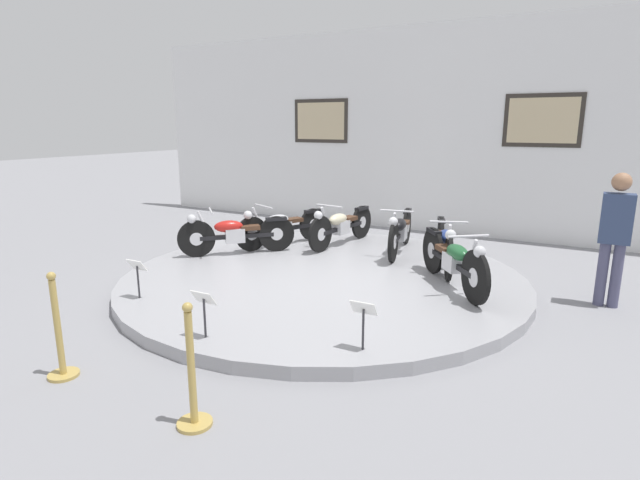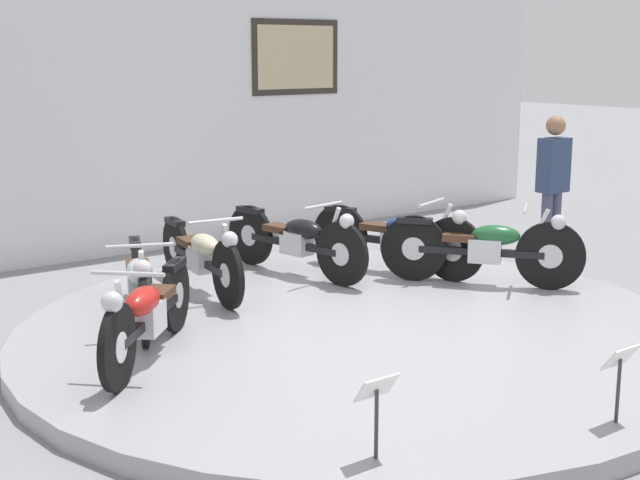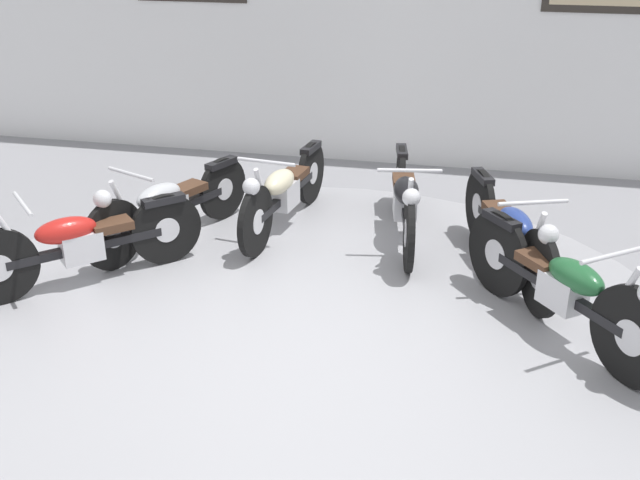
{
  "view_description": "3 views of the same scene",
  "coord_description": "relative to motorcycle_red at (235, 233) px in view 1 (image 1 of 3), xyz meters",
  "views": [
    {
      "loc": [
        3.36,
        -6.24,
        2.32
      ],
      "look_at": [
        -0.21,
        0.29,
        0.58
      ],
      "focal_mm": 28.0,
      "sensor_mm": 36.0,
      "label": 1
    },
    {
      "loc": [
        -4.67,
        -5.69,
        2.46
      ],
      "look_at": [
        -0.11,
        0.41,
        0.84
      ],
      "focal_mm": 50.0,
      "sensor_mm": 36.0,
      "label": 2
    },
    {
      "loc": [
        1.2,
        -4.58,
        2.97
      ],
      "look_at": [
        0.07,
        0.44,
        0.65
      ],
      "focal_mm": 42.0,
      "sensor_mm": 36.0,
      "label": 3
    }
  ],
  "objects": [
    {
      "name": "ground_plane",
      "position": [
        1.85,
        -0.27,
        -0.53
      ],
      "size": [
        60.0,
        60.0,
        0.0
      ],
      "primitive_type": "plane",
      "color": "gray"
    },
    {
      "name": "display_platform",
      "position": [
        1.85,
        -0.27,
        -0.45
      ],
      "size": [
        5.87,
        5.87,
        0.15
      ],
      "primitive_type": "cylinder",
      "color": "#99999E",
      "rests_on": "ground_plane"
    },
    {
      "name": "back_wall",
      "position": [
        1.85,
        4.15,
        1.63
      ],
      "size": [
        14.0,
        0.22,
        4.32
      ],
      "color": "white",
      "rests_on": "ground_plane"
    },
    {
      "name": "motorcycle_red",
      "position": [
        0.0,
        0.0,
        0.0
      ],
      "size": [
        1.43,
        1.44,
        0.79
      ],
      "color": "black",
      "rests_on": "display_platform"
    },
    {
      "name": "motorcycle_silver",
      "position": [
        0.36,
        0.89,
        -0.0
      ],
      "size": [
        0.82,
        1.83,
        0.78
      ],
      "color": "black",
      "rests_on": "display_platform"
    },
    {
      "name": "motorcycle_cream",
      "position": [
        1.28,
        1.45,
        0.0
      ],
      "size": [
        0.54,
        1.97,
        0.79
      ],
      "color": "black",
      "rests_on": "display_platform"
    },
    {
      "name": "motorcycle_black",
      "position": [
        2.41,
        1.45,
        0.02
      ],
      "size": [
        0.54,
        1.99,
        0.8
      ],
      "color": "black",
      "rests_on": "display_platform"
    },
    {
      "name": "motorcycle_blue",
      "position": [
        3.33,
        0.9,
        0.02
      ],
      "size": [
        0.78,
        1.91,
        0.81
      ],
      "color": "black",
      "rests_on": "display_platform"
    },
    {
      "name": "motorcycle_green",
      "position": [
        3.69,
        -0.0,
        0.02
      ],
      "size": [
        1.3,
        1.63,
        0.82
      ],
      "color": "black",
      "rests_on": "display_platform"
    },
    {
      "name": "info_placard_front_left",
      "position": [
        0.29,
        -2.33,
        -0.01
      ],
      "size": [
        0.26,
        0.11,
        0.51
      ],
      "color": "#333338",
      "rests_on": "display_platform"
    },
    {
      "name": "info_placard_front_centre",
      "position": [
        1.85,
        -2.85,
        -0.01
      ],
      "size": [
        0.26,
        0.11,
        0.51
      ],
      "color": "#333338",
      "rests_on": "display_platform"
    },
    {
      "name": "info_placard_front_right",
      "position": [
        3.4,
        -2.33,
        -0.01
      ],
      "size": [
        0.26,
        0.11,
        0.51
      ],
      "color": "#333338",
      "rests_on": "display_platform"
    },
    {
      "name": "visitor_standing",
      "position": [
        5.52,
        0.67,
        0.46
      ],
      "size": [
        0.36,
        0.23,
        1.73
      ],
      "color": "#4C4C6B",
      "rests_on": "ground_plane"
    },
    {
      "name": "stanchion_post_left_of_entry",
      "position": [
        1.03,
        -3.92,
        -0.18
      ],
      "size": [
        0.28,
        0.28,
        1.02
      ],
      "color": "tan",
      "rests_on": "ground_plane"
    },
    {
      "name": "stanchion_post_right_of_entry",
      "position": [
        2.66,
        -3.92,
        -0.18
      ],
      "size": [
        0.28,
        0.28,
        1.02
      ],
      "color": "tan",
      "rests_on": "ground_plane"
    }
  ]
}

